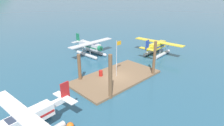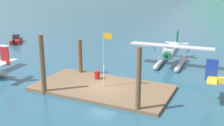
{
  "view_description": "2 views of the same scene",
  "coord_description": "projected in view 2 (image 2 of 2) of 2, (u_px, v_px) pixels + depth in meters",
  "views": [
    {
      "loc": [
        -18.11,
        -17.65,
        12.42
      ],
      "look_at": [
        1.4,
        2.27,
        1.46
      ],
      "focal_mm": 29.79,
      "sensor_mm": 36.0,
      "label": 1
    },
    {
      "loc": [
        11.67,
        -22.41,
        9.94
      ],
      "look_at": [
        0.16,
        1.95,
        2.22
      ],
      "focal_mm": 43.67,
      "sensor_mm": 36.0,
      "label": 2
    }
  ],
  "objects": [
    {
      "name": "fuel_drum",
      "position": [
        97.0,
        75.0,
        28.94
      ],
      "size": [
        0.62,
        0.62,
        0.88
      ],
      "color": "#AD1E19",
      "rests_on": "dock_platform"
    },
    {
      "name": "dock_platform",
      "position": [
        102.0,
        88.0,
        26.96
      ],
      "size": [
        13.42,
        7.02,
        0.3
      ],
      "primitive_type": "cube",
      "color": "brown",
      "rests_on": "ground"
    },
    {
      "name": "piling_near_left",
      "position": [
        43.0,
        65.0,
        25.09
      ],
      "size": [
        0.46,
        0.46,
        5.67
      ],
      "primitive_type": "cylinder",
      "color": "brown",
      "rests_on": "ground"
    },
    {
      "name": "boat_red_open_west",
      "position": [
        16.0,
        40.0,
        48.72
      ],
      "size": [
        3.61,
        4.31,
        1.5
      ],
      "color": "#B2231E",
      "rests_on": "ground"
    },
    {
      "name": "piling_near_right",
      "position": [
        139.0,
        81.0,
        21.38
      ],
      "size": [
        0.42,
        0.42,
        5.44
      ],
      "primitive_type": "cylinder",
      "color": "brown",
      "rests_on": "ground"
    },
    {
      "name": "flagpole",
      "position": [
        105.0,
        53.0,
        25.9
      ],
      "size": [
        0.95,
        0.1,
        5.51
      ],
      "color": "silver",
      "rests_on": "dock_platform"
    },
    {
      "name": "ground_plane",
      "position": [
        102.0,
        89.0,
        27.0
      ],
      "size": [
        1200.0,
        1200.0,
        0.0
      ],
      "primitive_type": "plane",
      "color": "#285670"
    },
    {
      "name": "piling_far_left",
      "position": [
        80.0,
        57.0,
        30.87
      ],
      "size": [
        0.48,
        0.48,
        4.12
      ],
      "primitive_type": "cylinder",
      "color": "brown",
      "rests_on": "ground"
    },
    {
      "name": "seaplane_silver_bow_right",
      "position": [
        171.0,
        53.0,
        34.56
      ],
      "size": [
        10.45,
        7.98,
        3.84
      ],
      "color": "#B7BABF",
      "rests_on": "ground"
    }
  ]
}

